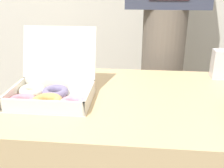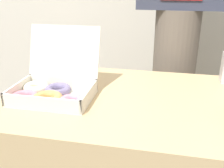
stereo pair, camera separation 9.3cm
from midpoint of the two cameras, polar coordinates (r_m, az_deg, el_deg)
donut_box at (r=0.99m, az=-10.52°, el=-0.98°), size 0.30×0.29×0.25m
person_customer at (r=1.49m, az=16.17°, el=14.66°), size 0.44×0.24×1.84m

